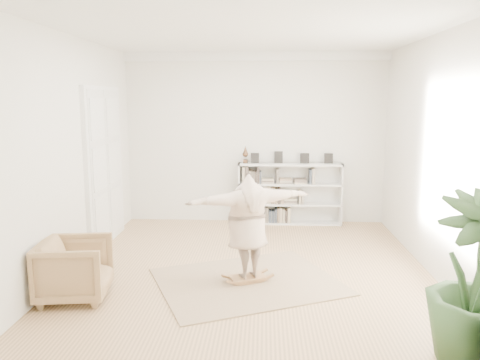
# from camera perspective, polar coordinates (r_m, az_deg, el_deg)

# --- Properties ---
(floor) EXTENTS (6.00, 6.00, 0.00)m
(floor) POSITION_cam_1_polar(r_m,az_deg,el_deg) (7.47, 1.30, -10.82)
(floor) COLOR #93714C
(floor) RESTS_ON ground
(room_shell) EXTENTS (6.00, 6.00, 6.00)m
(room_shell) POSITION_cam_1_polar(r_m,az_deg,el_deg) (9.97, 1.90, 14.85)
(room_shell) COLOR silver
(room_shell) RESTS_ON floor
(doors) EXTENTS (0.09, 1.78, 2.92)m
(doors) POSITION_cam_1_polar(r_m,az_deg,el_deg) (8.87, -16.14, 1.44)
(doors) COLOR white
(doors) RESTS_ON floor
(bookshelf) EXTENTS (2.20, 0.35, 1.64)m
(bookshelf) POSITION_cam_1_polar(r_m,az_deg,el_deg) (10.02, 6.06, -1.74)
(bookshelf) COLOR silver
(bookshelf) RESTS_ON floor
(armchair) EXTENTS (1.00, 0.98, 0.81)m
(armchair) POSITION_cam_1_polar(r_m,az_deg,el_deg) (6.68, -19.48, -10.20)
(armchair) COLOR tan
(armchair) RESTS_ON floor
(rug) EXTENTS (3.10, 2.84, 0.02)m
(rug) POSITION_cam_1_polar(r_m,az_deg,el_deg) (6.97, 0.93, -12.27)
(rug) COLOR tan
(rug) RESTS_ON floor
(rocker_board) EXTENTS (0.58, 0.48, 0.11)m
(rocker_board) POSITION_cam_1_polar(r_m,az_deg,el_deg) (6.95, 0.93, -11.83)
(rocker_board) COLOR #8D5C38
(rocker_board) RESTS_ON rug
(person) EXTENTS (1.90, 1.22, 1.51)m
(person) POSITION_cam_1_polar(r_m,az_deg,el_deg) (6.69, 0.95, -5.34)
(person) COLOR #C1A791
(person) RESTS_ON rocker_board
(houseplant) EXTENTS (1.26, 1.26, 1.74)m
(houseplant) POSITION_cam_1_polar(r_m,az_deg,el_deg) (5.21, 27.08, -11.00)
(houseplant) COLOR #305128
(houseplant) RESTS_ON floor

